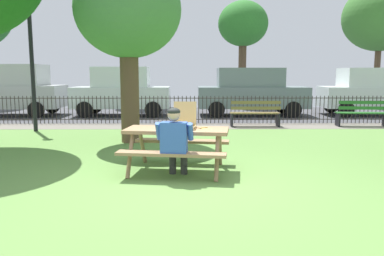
% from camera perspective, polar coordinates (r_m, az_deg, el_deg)
% --- Properties ---
extents(ground, '(28.00, 11.44, 0.02)m').
position_cam_1_polar(ground, '(7.74, -0.46, -4.91)').
color(ground, '#608B42').
extents(cobblestone_walkway, '(28.00, 1.40, 0.01)m').
position_cam_1_polar(cobblestone_walkway, '(12.69, -0.52, 0.26)').
color(cobblestone_walkway, slate).
extents(street_asphalt, '(28.00, 6.27, 0.01)m').
position_cam_1_polar(street_asphalt, '(16.50, -0.54, 2.08)').
color(street_asphalt, '#424247').
extents(picnic_table_foreground, '(1.99, 1.72, 0.79)m').
position_cam_1_polar(picnic_table_foreground, '(6.81, -2.24, -1.52)').
color(picnic_table_foreground, '#977553').
rests_on(picnic_table_foreground, ground).
extents(pizza_box_open, '(0.44, 0.49, 0.46)m').
position_cam_1_polar(pizza_box_open, '(6.81, -1.15, 0.71)').
color(pizza_box_open, tan).
rests_on(pizza_box_open, picnic_table_foreground).
extents(pizza_slice_on_table, '(0.26, 0.28, 0.02)m').
position_cam_1_polar(pizza_slice_on_table, '(6.74, 2.08, -0.07)').
color(pizza_slice_on_table, '#E4CD52').
rests_on(pizza_slice_on_table, picnic_table_foreground).
extents(adult_at_table, '(0.63, 0.63, 1.19)m').
position_cam_1_polar(adult_at_table, '(6.30, -2.53, -1.75)').
color(adult_at_table, '#2F2F2F').
rests_on(adult_at_table, ground).
extents(iron_fence_streetside, '(23.03, 0.03, 0.96)m').
position_cam_1_polar(iron_fence_streetside, '(13.33, -0.53, 2.76)').
color(iron_fence_streetside, '#2D2823').
rests_on(iron_fence_streetside, ground).
extents(park_bench_center, '(1.60, 0.46, 0.85)m').
position_cam_1_polar(park_bench_center, '(12.69, 9.31, 2.06)').
color(park_bench_center, olive).
rests_on(park_bench_center, ground).
extents(park_bench_right, '(1.63, 0.59, 0.85)m').
position_cam_1_polar(park_bench_right, '(13.73, 23.87, 1.93)').
color(park_bench_right, '#296A28').
rests_on(park_bench_right, ground).
extents(lamp_post_walkway, '(0.28, 0.28, 3.93)m').
position_cam_1_polar(lamp_post_walkway, '(12.42, -22.70, 10.62)').
color(lamp_post_walkway, black).
rests_on(lamp_post_walkway, ground).
extents(tree_near_table, '(2.60, 2.60, 4.44)m').
position_cam_1_polar(tree_near_table, '(9.89, -9.46, 16.55)').
color(tree_near_table, brown).
rests_on(tree_near_table, ground).
extents(parked_car_far_left, '(4.62, 1.99, 2.08)m').
position_cam_1_polar(parked_car_far_left, '(17.47, -25.96, 5.23)').
color(parked_car_far_left, '#B5B9B7').
rests_on(parked_car_far_left, ground).
extents(parked_car_left, '(3.92, 1.86, 1.98)m').
position_cam_1_polar(parked_car_left, '(16.04, -10.33, 5.42)').
color(parked_car_left, silver).
rests_on(parked_car_left, ground).
extents(parked_car_center, '(4.42, 1.95, 1.94)m').
position_cam_1_polar(parked_car_center, '(16.02, 8.76, 5.44)').
color(parked_car_center, slate).
rests_on(parked_car_center, ground).
extents(parked_car_right, '(4.48, 2.07, 1.94)m').
position_cam_1_polar(parked_car_right, '(17.59, 25.50, 4.97)').
color(parked_car_right, silver).
rests_on(parked_car_right, ground).
extents(far_tree_midleft, '(3.24, 3.24, 5.92)m').
position_cam_1_polar(far_tree_midleft, '(20.51, -9.00, 15.60)').
color(far_tree_midleft, brown).
rests_on(far_tree_midleft, ground).
extents(far_tree_center, '(2.54, 2.54, 5.38)m').
position_cam_1_polar(far_tree_center, '(20.46, 7.56, 14.83)').
color(far_tree_center, brown).
rests_on(far_tree_center, ground).
extents(far_tree_midright, '(3.78, 3.78, 6.25)m').
position_cam_1_polar(far_tree_midright, '(22.57, 26.12, 14.46)').
color(far_tree_midright, brown).
rests_on(far_tree_midright, ground).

